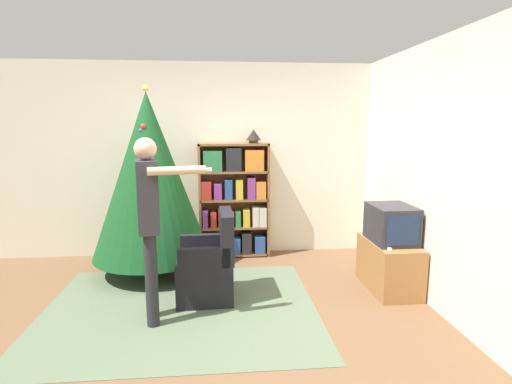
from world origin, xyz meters
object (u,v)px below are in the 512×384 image
bookshelf (235,201)px  standing_person (149,215)px  television (391,224)px  armchair (209,268)px  table_lamp (253,136)px  christmas_tree (149,176)px

bookshelf → standing_person: 1.99m
television → armchair: 2.00m
bookshelf → armchair: size_ratio=1.67×
television → bookshelf: bearing=141.6°
standing_person → table_lamp: table_lamp is taller
armchair → bookshelf: bearing=164.4°
bookshelf → table_lamp: size_ratio=7.70×
bookshelf → standing_person: bearing=-114.7°
christmas_tree → television: bearing=-16.0°
table_lamp → bookshelf: bearing=-178.7°
standing_person → table_lamp: (1.08, 1.80, 0.64)m
armchair → table_lamp: size_ratio=4.60×
television → standing_person: bearing=-168.3°
television → standing_person: standing_person is taller
television → table_lamp: size_ratio=2.79×
armchair → table_lamp: 1.98m
bookshelf → table_lamp: 0.91m
christmas_tree → table_lamp: christmas_tree is taller
television → christmas_tree: (-2.65, 0.76, 0.45)m
bookshelf → christmas_tree: (-1.03, -0.53, 0.42)m
television → armchair: size_ratio=0.61×
armchair → standing_person: bearing=-50.3°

